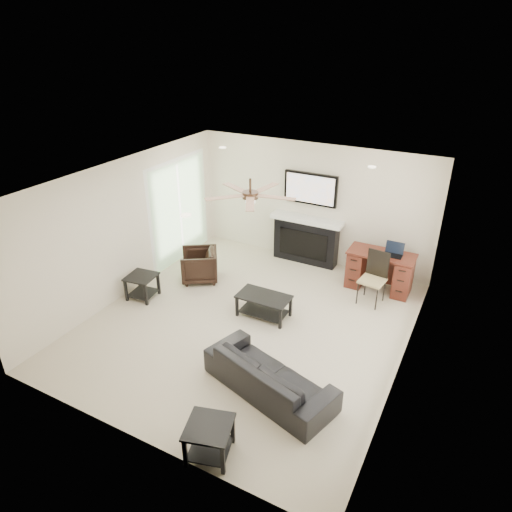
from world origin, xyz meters
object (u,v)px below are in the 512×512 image
Objects in this scene: desk at (380,271)px; armchair at (199,265)px; sofa at (269,375)px; coffee_table at (264,306)px; fireplace_unit at (307,220)px.

armchair is at bearing -158.14° from desk.
sofa is at bearing 17.94° from armchair.
armchair is at bearing 161.82° from coffee_table.
desk is at bearing -83.13° from sofa.
fireplace_unit is (-1.07, 3.85, 0.68)m from sofa.
sofa is 2.11× the size of coffee_table.
desk is (1.68, -0.42, -0.57)m from fireplace_unit.
desk reaches higher than sofa.
desk is at bearing 79.38° from armchair.
sofa is at bearing -74.52° from fireplace_unit.
coffee_table is 0.47× the size of fireplace_unit.
sofa is at bearing -60.89° from coffee_table.
coffee_table is 2.38m from fireplace_unit.
armchair is 1.79m from coffee_table.
coffee_table is at bearing -129.40° from desk.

